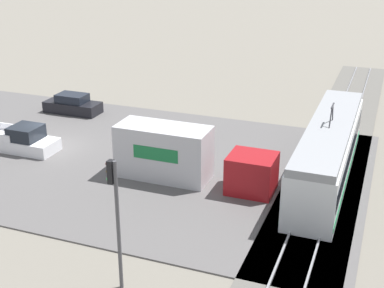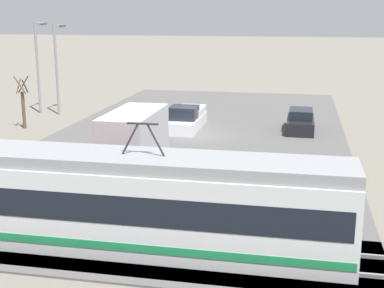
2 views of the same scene
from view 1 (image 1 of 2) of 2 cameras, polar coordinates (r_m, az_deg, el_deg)
The scene contains 8 objects.
ground_plane at distance 38.00m, azimuth -14.49°, elevation -0.38°, with size 320.00×320.00×0.00m, color slate.
road_surface at distance 37.99m, azimuth -14.49°, elevation -0.32°, with size 19.90×41.62×0.08m.
rail_bed at distance 31.75m, azimuth 13.63°, elevation -4.72°, with size 63.08×4.40×0.22m.
light_rail_tram at distance 32.51m, azimuth 14.29°, elevation -0.85°, with size 14.44×2.63×4.57m.
box_truck at distance 31.35m, azimuth -0.83°, elevation -1.37°, with size 2.38×9.51×3.20m.
pickup_truck at distance 37.93m, azimuth -17.99°, elevation 0.39°, with size 2.07×5.62×1.76m.
sedan_car_0 at distance 44.66m, azimuth -12.61°, elevation 4.09°, with size 1.87×4.61×1.55m.
traffic_light_pole at distance 21.39m, azimuth -8.15°, elevation -6.87°, with size 0.28×0.47×5.77m.
Camera 1 is at (28.43, 21.06, 13.88)m, focal length 50.00 mm.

